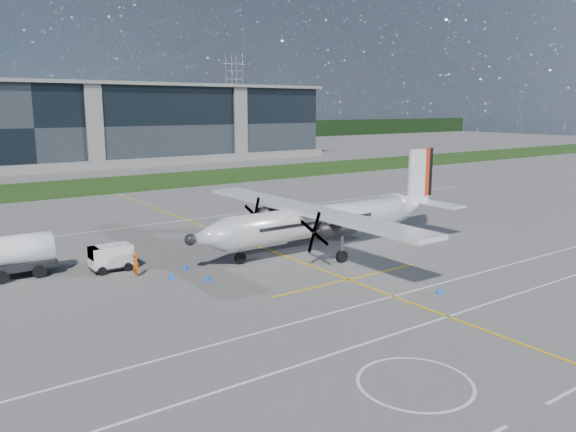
{
  "coord_description": "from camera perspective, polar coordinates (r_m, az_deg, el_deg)",
  "views": [
    {
      "loc": [
        -20.31,
        -32.11,
        10.95
      ],
      "look_at": [
        2.64,
        0.21,
        3.25
      ],
      "focal_mm": 35.0,
      "sensor_mm": 36.0,
      "label": 1
    }
  ],
  "objects": [
    {
      "name": "safety_cone_nose_port",
      "position": [
        36.58,
        -8.14,
        -6.13
      ],
      "size": [
        0.36,
        0.36,
        0.5
      ],
      "primitive_type": "cone",
      "color": "blue",
      "rests_on": "ground"
    },
    {
      "name": "safety_cone_nose_stbd",
      "position": [
        39.18,
        -10.39,
        -5.04
      ],
      "size": [
        0.36,
        0.36,
        0.5
      ],
      "primitive_type": "cone",
      "color": "blue",
      "rests_on": "ground"
    },
    {
      "name": "grass_strip",
      "position": [
        83.36,
        -20.98,
        2.72
      ],
      "size": [
        400.0,
        18.0,
        0.04
      ],
      "primitive_type": "cube",
      "color": "#1B3E11",
      "rests_on": "ground"
    },
    {
      "name": "pylon_east",
      "position": [
        210.41,
        -5.46,
        12.04
      ],
      "size": [
        9.0,
        4.6,
        30.0
      ],
      "primitive_type": null,
      "color": "gray",
      "rests_on": "ground"
    },
    {
      "name": "white_lane_line",
      "position": [
        29.33,
        12.19,
        -11.18
      ],
      "size": [
        90.0,
        0.15,
        0.01
      ],
      "primitive_type": "cube",
      "color": "white",
      "rests_on": "ground"
    },
    {
      "name": "safety_cone_stbdwing",
      "position": [
        53.54,
        -6.22,
        -0.61
      ],
      "size": [
        0.36,
        0.36,
        0.5
      ],
      "primitive_type": "cone",
      "color": "blue",
      "rests_on": "ground"
    },
    {
      "name": "terminal_building",
      "position": [
        113.99,
        -25.37,
        8.21
      ],
      "size": [
        120.0,
        20.0,
        15.0
      ],
      "primitive_type": "cube",
      "color": "black",
      "rests_on": "ground"
    },
    {
      "name": "ground_crew_person",
      "position": [
        38.16,
        -15.23,
        -4.63
      ],
      "size": [
        0.64,
        0.83,
        1.86
      ],
      "primitive_type": "imported",
      "rotation": [
        0.0,
        0.0,
        1.72
      ],
      "color": "#F25907",
      "rests_on": "ground"
    },
    {
      "name": "turboprop_aircraft",
      "position": [
        43.8,
        4.05,
        1.45
      ],
      "size": [
        23.89,
        24.77,
        7.43
      ],
      "primitive_type": null,
      "color": "silver",
      "rests_on": "ground"
    },
    {
      "name": "safety_cone_portwing",
      "position": [
        35.0,
        15.11,
        -7.2
      ],
      "size": [
        0.36,
        0.36,
        0.5
      ],
      "primitive_type": "cone",
      "color": "blue",
      "rests_on": "ground"
    },
    {
      "name": "baggage_tug",
      "position": [
        40.08,
        -17.54,
        -4.1
      ],
      "size": [
        2.91,
        1.75,
        1.75
      ],
      "primitive_type": null,
      "color": "silver",
      "rests_on": "ground"
    },
    {
      "name": "yellow_taxiway_centerline",
      "position": [
        49.36,
        -6.25,
        -1.89
      ],
      "size": [
        0.2,
        70.0,
        0.01
      ],
      "primitive_type": "cube",
      "color": "yellow",
      "rests_on": "ground"
    },
    {
      "name": "ground",
      "position": [
        75.71,
        -19.44,
        2.04
      ],
      "size": [
        400.0,
        400.0,
        0.0
      ],
      "primitive_type": "plane",
      "color": "#565451",
      "rests_on": "ground"
    },
    {
      "name": "safety_cone_fwd",
      "position": [
        37.39,
        -11.77,
        -5.88
      ],
      "size": [
        0.36,
        0.36,
        0.5
      ],
      "primitive_type": "cone",
      "color": "blue",
      "rests_on": "ground"
    }
  ]
}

